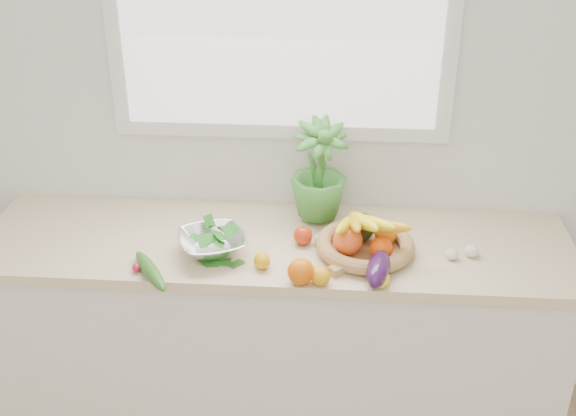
# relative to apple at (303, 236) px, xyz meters

# --- Properties ---
(back_wall) EXTENTS (4.50, 0.02, 2.70)m
(back_wall) POSITION_rel_apple_xyz_m (-0.11, 0.32, 0.41)
(back_wall) COLOR white
(back_wall) RESTS_ON ground
(counter_cabinet) EXTENTS (2.20, 0.58, 0.86)m
(counter_cabinet) POSITION_rel_apple_xyz_m (-0.11, 0.02, -0.51)
(counter_cabinet) COLOR silver
(counter_cabinet) RESTS_ON ground
(countertop) EXTENTS (2.24, 0.62, 0.04)m
(countertop) POSITION_rel_apple_xyz_m (-0.11, 0.02, -0.06)
(countertop) COLOR beige
(countertop) RESTS_ON counter_cabinet
(orange_loose) EXTENTS (0.10, 0.10, 0.09)m
(orange_loose) POSITION_rel_apple_xyz_m (0.01, -0.26, 0.01)
(orange_loose) COLOR #E25D07
(orange_loose) RESTS_ON countertop
(lemon_a) EXTENTS (0.08, 0.09, 0.06)m
(lemon_a) POSITION_rel_apple_xyz_m (-0.14, -0.17, -0.01)
(lemon_a) COLOR orange
(lemon_a) RESTS_ON countertop
(lemon_b) EXTENTS (0.08, 0.09, 0.06)m
(lemon_b) POSITION_rel_apple_xyz_m (0.28, -0.26, -0.01)
(lemon_b) COLOR yellow
(lemon_b) RESTS_ON countertop
(lemon_c) EXTENTS (0.10, 0.10, 0.06)m
(lemon_c) POSITION_rel_apple_xyz_m (0.07, -0.26, -0.00)
(lemon_c) COLOR orange
(lemon_c) RESTS_ON countertop
(apple) EXTENTS (0.07, 0.07, 0.07)m
(apple) POSITION_rel_apple_xyz_m (0.00, 0.00, 0.00)
(apple) COLOR #BA300E
(apple) RESTS_ON countertop
(ginger) EXTENTS (0.10, 0.09, 0.03)m
(ginger) POSITION_rel_apple_xyz_m (0.15, -0.18, -0.02)
(ginger) COLOR tan
(ginger) RESTS_ON countertop
(garlic_a) EXTENTS (0.07, 0.07, 0.05)m
(garlic_a) POSITION_rel_apple_xyz_m (0.07, -0.00, -0.01)
(garlic_a) COLOR beige
(garlic_a) RESTS_ON countertop
(garlic_b) EXTENTS (0.07, 0.07, 0.04)m
(garlic_b) POSITION_rel_apple_xyz_m (0.62, -0.04, -0.01)
(garlic_b) COLOR white
(garlic_b) RESTS_ON countertop
(garlic_c) EXTENTS (0.05, 0.05, 0.04)m
(garlic_c) POSITION_rel_apple_xyz_m (0.54, -0.07, -0.02)
(garlic_c) COLOR silver
(garlic_c) RESTS_ON countertop
(eggplant) EXTENTS (0.12, 0.22, 0.09)m
(eggplant) POSITION_rel_apple_xyz_m (0.27, -0.21, 0.01)
(eggplant) COLOR #2F103C
(eggplant) RESTS_ON countertop
(cucumber) EXTENTS (0.19, 0.26, 0.05)m
(cucumber) POSITION_rel_apple_xyz_m (-0.52, -0.26, -0.01)
(cucumber) COLOR #245F1C
(cucumber) RESTS_ON countertop
(radish) EXTENTS (0.04, 0.04, 0.03)m
(radish) POSITION_rel_apple_xyz_m (-0.57, -0.23, -0.02)
(radish) COLOR #B8173C
(radish) RESTS_ON countertop
(potted_herb) EXTENTS (0.27, 0.27, 0.39)m
(potted_herb) POSITION_rel_apple_xyz_m (0.05, 0.19, 0.18)
(potted_herb) COLOR #3F8A32
(potted_herb) RESTS_ON countertop
(fruit_basket) EXTENTS (0.47, 0.47, 0.19)m
(fruit_basket) POSITION_rel_apple_xyz_m (0.23, -0.04, 0.02)
(fruit_basket) COLOR #AE7F4D
(fruit_basket) RESTS_ON countertop
(colander_with_spinach) EXTENTS (0.32, 0.32, 0.13)m
(colander_with_spinach) POSITION_rel_apple_xyz_m (-0.32, -0.10, 0.03)
(colander_with_spinach) COLOR silver
(colander_with_spinach) RESTS_ON countertop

